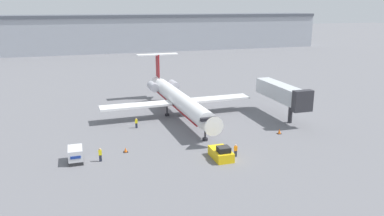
# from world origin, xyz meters

# --- Properties ---
(ground_plane) EXTENTS (600.00, 600.00, 0.00)m
(ground_plane) POSITION_xyz_m (0.00, 0.00, 0.00)
(ground_plane) COLOR slate
(terminal_building) EXTENTS (180.00, 16.80, 15.06)m
(terminal_building) POSITION_xyz_m (0.00, 120.00, 7.56)
(terminal_building) COLOR #9EA3AD
(terminal_building) RESTS_ON ground
(airplane_main) EXTENTS (27.02, 31.51, 9.29)m
(airplane_main) POSITION_xyz_m (-0.51, 20.35, 3.16)
(airplane_main) COLOR white
(airplane_main) RESTS_ON ground
(pushback_tug) EXTENTS (2.17, 3.99, 1.89)m
(pushback_tug) POSITION_xyz_m (-0.34, 0.44, 0.71)
(pushback_tug) COLOR yellow
(pushback_tug) RESTS_ON ground
(luggage_cart) EXTENTS (1.74, 2.88, 1.87)m
(luggage_cart) POSITION_xyz_m (-18.07, 4.92, 0.93)
(luggage_cart) COLOR #232326
(luggage_cart) RESTS_ON ground
(worker_near_tug) EXTENTS (0.40, 0.24, 1.69)m
(worker_near_tug) POSITION_xyz_m (1.68, 0.44, 0.88)
(worker_near_tug) COLOR #232838
(worker_near_tug) RESTS_ON ground
(worker_by_wing) EXTENTS (0.40, 0.24, 1.66)m
(worker_by_wing) POSITION_xyz_m (-8.64, 15.95, 0.86)
(worker_by_wing) COLOR #232838
(worker_by_wing) RESTS_ON ground
(worker_on_apron) EXTENTS (0.40, 0.25, 1.79)m
(worker_on_apron) POSITION_xyz_m (-15.12, 4.13, 0.94)
(worker_on_apron) COLOR #232838
(worker_on_apron) RESTS_ON ground
(traffic_cone_left) EXTENTS (0.61, 0.61, 0.65)m
(traffic_cone_left) POSITION_xyz_m (-11.70, 6.26, 0.31)
(traffic_cone_left) COLOR black
(traffic_cone_left) RESTS_ON ground
(traffic_cone_right) EXTENTS (0.64, 0.64, 0.78)m
(traffic_cone_right) POSITION_xyz_m (11.70, 6.61, 0.37)
(traffic_cone_right) COLOR black
(traffic_cone_right) RESTS_ON ground
(jet_bridge) EXTENTS (3.20, 13.89, 6.19)m
(jet_bridge) POSITION_xyz_m (16.22, 13.86, 4.45)
(jet_bridge) COLOR #2D2D33
(jet_bridge) RESTS_ON ground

